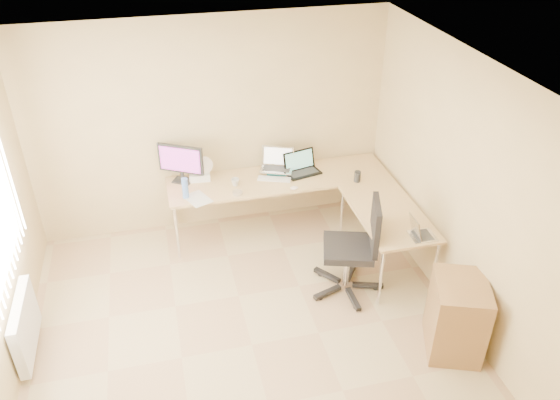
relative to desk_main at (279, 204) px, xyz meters
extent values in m
plane|color=tan|center=(-0.72, -1.85, -0.36)|extent=(4.50, 4.50, 0.00)
plane|color=white|center=(-0.72, -1.85, 2.24)|extent=(4.50, 4.50, 0.00)
plane|color=tan|center=(-0.72, 0.40, 0.93)|extent=(4.50, 0.00, 4.50)
plane|color=tan|center=(1.38, -1.85, 0.93)|extent=(0.00, 4.50, 4.50)
cube|color=tan|center=(0.00, 0.00, 0.00)|extent=(2.65, 0.70, 0.73)
cube|color=tan|center=(0.98, -1.00, 0.00)|extent=(0.70, 1.30, 0.73)
cube|color=black|center=(-1.13, 0.20, 0.60)|extent=(0.57, 0.43, 0.47)
cube|color=#135756|center=(0.02, 0.20, 0.39)|extent=(0.30, 0.36, 0.05)
cube|color=#B9B9B9|center=(0.00, 0.13, 0.54)|extent=(0.47, 0.42, 0.25)
cube|color=black|center=(0.31, 0.05, 0.49)|extent=(0.47, 0.39, 0.26)
cube|color=white|center=(-0.07, -0.02, 0.37)|extent=(0.41, 0.24, 0.02)
ellipsoid|color=white|center=(0.11, -0.30, 0.38)|extent=(0.11, 0.09, 0.04)
imported|color=silver|center=(-0.54, -0.05, 0.41)|extent=(0.10, 0.10, 0.09)
cylinder|color=white|center=(-0.55, -0.24, 0.38)|extent=(0.15, 0.15, 0.03)
cylinder|color=#5581D5|center=(-1.13, -0.18, 0.49)|extent=(0.08, 0.08, 0.25)
cube|color=silver|center=(-1.00, -0.24, 0.37)|extent=(0.33, 0.38, 0.01)
cube|color=white|center=(-0.93, 0.20, 0.41)|extent=(0.26, 0.19, 0.09)
cylinder|color=white|center=(-0.87, 0.20, 0.50)|extent=(0.26, 0.26, 0.28)
cylinder|color=#262626|center=(0.88, -0.30, 0.43)|extent=(0.10, 0.10, 0.13)
cube|color=silver|center=(1.13, -1.51, 0.46)|extent=(0.30, 0.24, 0.20)
cube|color=black|center=(0.43, -1.27, 0.14)|extent=(0.83, 0.83, 1.11)
cube|color=#9C6223|center=(1.13, -2.32, -0.01)|extent=(0.65, 0.71, 0.81)
cube|color=white|center=(-2.75, -1.45, -0.02)|extent=(0.09, 0.80, 0.55)
camera|label=1|loc=(-1.37, -5.60, 3.65)|focal=35.61mm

